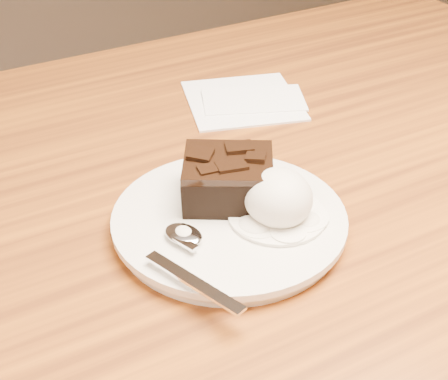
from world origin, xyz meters
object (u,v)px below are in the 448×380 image
brownie (228,182)px  plate (229,223)px  napkin (243,100)px  ice_cream_scoop (278,198)px  spoon (184,236)px

brownie → plate: bearing=-116.9°
brownie → napkin: size_ratio=0.60×
ice_cream_scoop → spoon: bearing=172.5°
plate → napkin: bearing=56.7°
ice_cream_scoop → spoon: 0.09m
ice_cream_scoop → napkin: size_ratio=0.48×
brownie → spoon: brownie is taller
plate → ice_cream_scoop: (0.04, -0.02, 0.03)m
plate → spoon: (-0.05, -0.01, 0.01)m
ice_cream_scoop → brownie: bearing=117.3°
napkin → brownie: bearing=-124.0°
plate → napkin: (0.15, 0.22, -0.01)m
napkin → spoon: bearing=-130.3°
brownie → napkin: bearing=56.0°
plate → spoon: bearing=-166.6°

